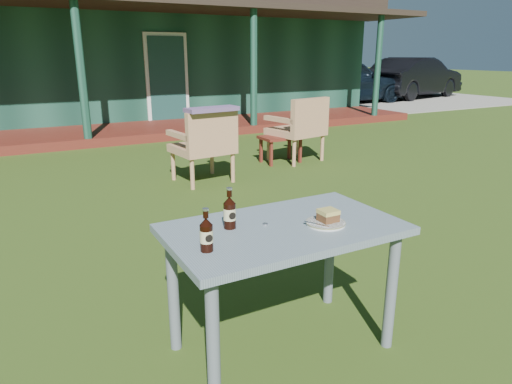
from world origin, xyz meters
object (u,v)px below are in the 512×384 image
plate (326,223)px  armchair_right (300,126)px  car_far (414,78)px  cafe_table (283,244)px  cola_bottle_near (230,212)px  cola_bottle_far (206,234)px  cake_slice (328,215)px  side_table (281,140)px  car_near (344,81)px  armchair_left (205,142)px

plate → armchair_right: armchair_right is taller
car_far → plate: (-11.84, -10.50, 0.01)m
cafe_table → cola_bottle_near: (-0.26, 0.10, 0.19)m
car_far → cola_bottle_far: (-12.51, -10.52, 0.08)m
cafe_table → cola_bottle_near: bearing=158.4°
cake_slice → side_table: size_ratio=0.15×
plate → cola_bottle_far: cola_bottle_far is taller
car_near → plate: size_ratio=20.72×
cake_slice → armchair_right: 4.55m
cola_bottle_near → armchair_left: bearing=69.8°
car_near → plate: 13.19m
car_far → armchair_right: bearing=112.4°
car_near → car_far: (3.48, 0.30, 0.00)m
cola_bottle_far → armchair_right: armchair_right is taller
cafe_table → cake_slice: bearing=-20.8°
armchair_left → cafe_table: bearing=-105.6°
plate → armchair_right: (2.43, 3.86, -0.19)m
car_near → armchair_right: bearing=134.8°
car_near → cafe_table: (-8.56, -10.11, -0.10)m
cafe_table → cola_bottle_far: 0.51m
car_near → armchair_left: car_near is taller
armchair_right → armchair_left: bearing=-165.6°
cola_bottle_near → armchair_left: cola_bottle_near is taller
cola_bottle_far → armchair_right: (3.09, 3.87, -0.26)m
car_far → armchair_left: car_far is taller
cake_slice → side_table: cake_slice is taller
cola_bottle_far → side_table: cola_bottle_far is taller
car_near → car_far: size_ratio=0.97×
plate → cola_bottle_far: 0.67m
armchair_right → cola_bottle_near: bearing=-128.2°
armchair_right → side_table: (-0.29, 0.07, -0.20)m
car_near → armchair_left: size_ratio=4.63×
side_table → car_far: bearing=34.1°
plate → armchair_right: 4.56m
car_far → armchair_left: 13.17m
cola_bottle_near → armchair_right: size_ratio=0.22×
cafe_table → armchair_left: size_ratio=1.31×
cake_slice → cola_bottle_near: bearing=158.8°
armchair_right → side_table: armchair_right is taller
plate → cake_slice: size_ratio=2.22×
cola_bottle_far → armchair_right: bearing=51.4°
plate → armchair_left: armchair_left is taller
cafe_table → armchair_left: armchair_left is taller
plate → cola_bottle_far: (-0.67, -0.01, 0.07)m
car_far → car_near: bearing=82.1°
car_near → cola_bottle_near: size_ratio=19.92×
car_far → cake_slice: size_ratio=47.50×
cola_bottle_far → armchair_right: 4.96m
cola_bottle_near → armchair_right: 4.68m
cake_slice → cola_bottle_far: cola_bottle_far is taller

